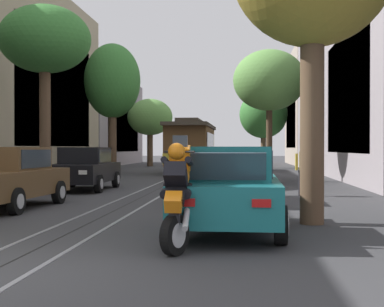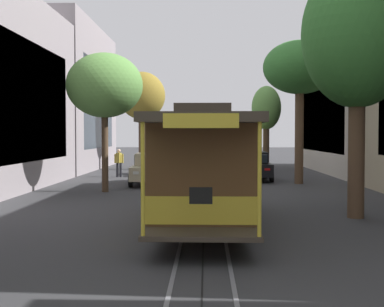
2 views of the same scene
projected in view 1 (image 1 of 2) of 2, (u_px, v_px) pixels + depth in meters
ground_plane at (181, 178)px, 28.94m from camera, size 160.00×160.00×0.00m
trolley_track_rails at (188, 174)px, 32.53m from camera, size 1.14×64.08×0.01m
building_facade_left at (5, 92)px, 32.38m from camera, size 5.86×55.78×10.97m
building_facade_right at (360, 90)px, 33.41m from camera, size 5.64×55.78×10.45m
parked_car_brown_second_left at (8, 177)px, 14.41m from camera, size 2.14×4.42×1.58m
parked_car_black_mid_left at (85, 168)px, 20.64m from camera, size 2.02×4.37×1.58m
parked_car_teal_near_right at (229, 189)px, 10.32m from camera, size 2.05×4.38×1.58m
parked_car_silver_second_right at (229, 174)px, 16.25m from camera, size 2.06×4.39×1.58m
parked_car_beige_mid_right at (232, 166)px, 22.69m from camera, size 2.14×4.42×1.58m
street_tree_kerb_left_second at (45, 41)px, 22.74m from camera, size 3.76×3.61×7.37m
street_tree_kerb_left_mid at (112, 82)px, 33.64m from camera, size 3.38×3.30×7.85m
street_tree_kerb_left_fourth at (150, 118)px, 47.23m from camera, size 3.84×3.30×5.71m
street_tree_kerb_right_second at (269, 81)px, 25.97m from camera, size 3.37×3.05×6.14m
street_tree_kerb_right_mid at (263, 115)px, 42.88m from camera, size 3.67×3.81×5.96m
cable_car_trolley at (191, 146)px, 34.58m from camera, size 2.63×9.15×3.28m
motorcycle_with_rider at (178, 189)px, 8.51m from camera, size 0.52×1.87×1.76m
pedestrian_on_left_pavement at (304, 167)px, 18.03m from camera, size 0.55×0.41×1.67m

